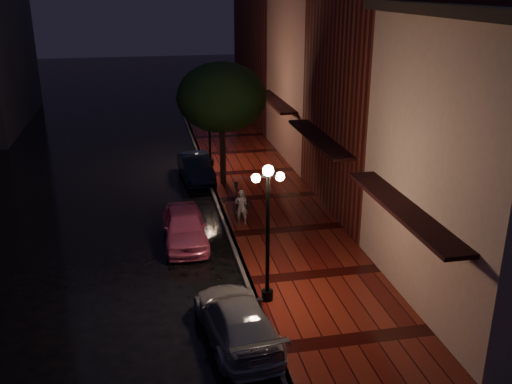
{
  "coord_description": "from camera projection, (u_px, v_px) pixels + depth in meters",
  "views": [
    {
      "loc": [
        -3.01,
        -19.91,
        9.26
      ],
      "look_at": [
        1.23,
        1.11,
        1.4
      ],
      "focal_mm": 40.0,
      "sensor_mm": 36.0,
      "label": 1
    }
  ],
  "objects": [
    {
      "name": "street_tree",
      "position": [
        222.0,
        99.0,
        26.24
      ],
      "size": [
        4.16,
        4.16,
        5.8
      ],
      "color": "black",
      "rests_on": "sidewalk"
    },
    {
      "name": "silver_car",
      "position": [
        237.0,
        320.0,
        15.55
      ],
      "size": [
        2.22,
        4.5,
        1.26
      ],
      "primitive_type": "imported",
      "rotation": [
        0.0,
        0.0,
        3.25
      ],
      "color": "#95959C",
      "rests_on": "ground"
    },
    {
      "name": "streetlamp_far",
      "position": [
        209.0,
        120.0,
        29.53
      ],
      "size": [
        0.96,
        0.36,
        4.31
      ],
      "color": "black",
      "rests_on": "sidewalk"
    },
    {
      "name": "pink_car",
      "position": [
        185.0,
        227.0,
        21.4
      ],
      "size": [
        1.62,
        3.97,
        1.35
      ],
      "primitive_type": "imported",
      "rotation": [
        0.0,
        0.0,
        -0.01
      ],
      "color": "#E15D8C",
      "rests_on": "ground"
    },
    {
      "name": "curb",
      "position": [
        230.0,
        236.0,
        22.05
      ],
      "size": [
        0.25,
        60.0,
        0.15
      ],
      "primitive_type": "cube",
      "color": "#595451",
      "rests_on": "ground"
    },
    {
      "name": "woman_with_umbrella",
      "position": [
        241.0,
        192.0,
        22.5
      ],
      "size": [
        0.85,
        0.87,
        2.04
      ],
      "rotation": [
        0.0,
        0.0,
        3.05
      ],
      "color": "white",
      "rests_on": "sidewalk"
    },
    {
      "name": "parking_meter",
      "position": [
        236.0,
        195.0,
        23.48
      ],
      "size": [
        0.16,
        0.14,
        1.5
      ],
      "rotation": [
        0.0,
        0.0,
        -0.35
      ],
      "color": "black",
      "rests_on": "sidewalk"
    },
    {
      "name": "streetlamp_near",
      "position": [
        268.0,
        226.0,
        16.64
      ],
      "size": [
        0.96,
        0.36,
        4.31
      ],
      "color": "black",
      "rests_on": "sidewalk"
    },
    {
      "name": "storefront_far",
      "position": [
        327.0,
        76.0,
        31.03
      ],
      "size": [
        5.0,
        8.0,
        9.0
      ],
      "primitive_type": "cube",
      "color": "#8C5951",
      "rests_on": "ground"
    },
    {
      "name": "storefront_mid",
      "position": [
        390.0,
        81.0,
        23.32
      ],
      "size": [
        5.0,
        8.0,
        11.0
      ],
      "primitive_type": "cube",
      "color": "#511914",
      "rests_on": "ground"
    },
    {
      "name": "navy_car",
      "position": [
        196.0,
        167.0,
        28.39
      ],
      "size": [
        1.64,
        4.0,
        1.29
      ],
      "primitive_type": "imported",
      "rotation": [
        0.0,
        0.0,
        0.07
      ],
      "color": "black",
      "rests_on": "ground"
    },
    {
      "name": "sidewalk",
      "position": [
        287.0,
        231.0,
        22.47
      ],
      "size": [
        4.5,
        60.0,
        0.15
      ],
      "primitive_type": "cube",
      "color": "#410F0B",
      "rests_on": "ground"
    },
    {
      "name": "storefront_near",
      "position": [
        501.0,
        169.0,
        16.39
      ],
      "size": [
        5.0,
        8.0,
        8.5
      ],
      "primitive_type": "cube",
      "color": "gray",
      "rests_on": "ground"
    },
    {
      "name": "storefront_extra",
      "position": [
        283.0,
        48.0,
        40.06
      ],
      "size": [
        5.0,
        12.0,
        10.0
      ],
      "primitive_type": "cube",
      "color": "#511914",
      "rests_on": "ground"
    },
    {
      "name": "ground",
      "position": [
        231.0,
        238.0,
        22.08
      ],
      "size": [
        120.0,
        120.0,
        0.0
      ],
      "primitive_type": "plane",
      "color": "black",
      "rests_on": "ground"
    }
  ]
}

